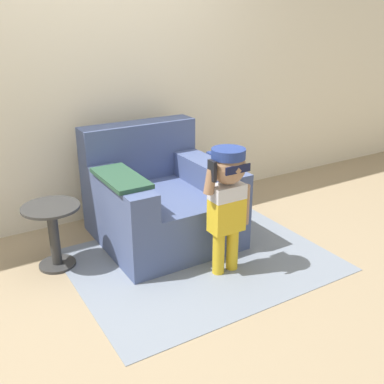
# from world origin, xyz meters

# --- Properties ---
(ground_plane) EXTENTS (10.00, 10.00, 0.00)m
(ground_plane) POSITION_xyz_m (0.00, 0.00, 0.00)
(ground_plane) COLOR #998466
(wall_back) EXTENTS (10.00, 0.05, 2.60)m
(wall_back) POSITION_xyz_m (0.00, 0.65, 1.30)
(wall_back) COLOR beige
(wall_back) RESTS_ON ground_plane
(armchair) EXTENTS (0.96, 0.99, 0.85)m
(armchair) POSITION_xyz_m (0.23, 0.01, 0.31)
(armchair) COLOR #475684
(armchair) RESTS_ON ground_plane
(person_child) EXTENTS (0.36, 0.27, 0.87)m
(person_child) POSITION_xyz_m (0.37, -0.69, 0.58)
(person_child) COLOR gold
(person_child) RESTS_ON ground_plane
(side_table) EXTENTS (0.39, 0.39, 0.45)m
(side_table) POSITION_xyz_m (-0.59, -0.03, 0.27)
(side_table) COLOR #333333
(side_table) RESTS_ON ground_plane
(rug) EXTENTS (1.76, 1.38, 0.01)m
(rug) POSITION_xyz_m (0.30, -0.49, 0.00)
(rug) COLOR gray
(rug) RESTS_ON ground_plane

